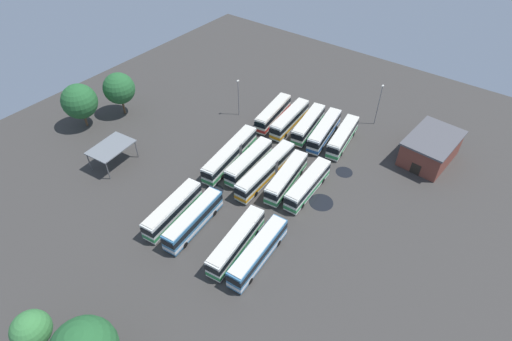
# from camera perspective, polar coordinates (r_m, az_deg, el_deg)

# --- Properties ---
(ground_plane) EXTENTS (112.50, 112.50, 0.00)m
(ground_plane) POSITION_cam_1_polar(r_m,az_deg,el_deg) (73.40, 1.54, -1.01)
(ground_plane) COLOR #383533
(bus_row0_slot0) EXTENTS (12.17, 4.08, 3.60)m
(bus_row0_slot0) POSITION_cam_1_polar(r_m,az_deg,el_deg) (86.49, 2.41, 8.02)
(bus_row0_slot0) COLOR silver
(bus_row0_slot0) RESTS_ON ground_plane
(bus_row0_slot1) EXTENTS (12.63, 3.56, 3.60)m
(bus_row0_slot1) POSITION_cam_1_polar(r_m,az_deg,el_deg) (84.87, 4.74, 7.18)
(bus_row0_slot1) COLOR silver
(bus_row0_slot1) RESTS_ON ground_plane
(bus_row0_slot2) EXTENTS (12.06, 4.24, 3.60)m
(bus_row0_slot2) POSITION_cam_1_polar(r_m,az_deg,el_deg) (83.74, 7.33, 6.43)
(bus_row0_slot2) COLOR silver
(bus_row0_slot2) RESTS_ON ground_plane
(bus_row0_slot3) EXTENTS (12.82, 4.40, 3.60)m
(bus_row0_slot3) POSITION_cam_1_polar(r_m,az_deg,el_deg) (82.44, 9.52, 5.53)
(bus_row0_slot3) COLOR silver
(bus_row0_slot3) RESTS_ON ground_plane
(bus_row0_slot4) EXTENTS (11.96, 4.14, 3.60)m
(bus_row0_slot4) POSITION_cam_1_polar(r_m,az_deg,el_deg) (81.44, 12.03, 4.64)
(bus_row0_slot4) COLOR silver
(bus_row0_slot4) RESTS_ON ground_plane
(bus_row1_slot0) EXTENTS (15.61, 4.46, 3.60)m
(bus_row1_slot0) POSITION_cam_1_polar(r_m,az_deg,el_deg) (75.65, -3.59, 2.34)
(bus_row1_slot0) COLOR silver
(bus_row1_slot0) RESTS_ON ground_plane
(bus_row1_slot1) EXTENTS (12.11, 3.31, 3.60)m
(bus_row1_slot1) POSITION_cam_1_polar(r_m,az_deg,el_deg) (73.77, -1.00, 1.23)
(bus_row1_slot1) COLOR silver
(bus_row1_slot1) RESTS_ON ground_plane
(bus_row1_slot2) EXTENTS (15.50, 3.04, 3.60)m
(bus_row1_slot2) POSITION_cam_1_polar(r_m,az_deg,el_deg) (72.07, 1.40, 0.07)
(bus_row1_slot2) COLOR silver
(bus_row1_slot2) RESTS_ON ground_plane
(bus_row1_slot3) EXTENTS (12.35, 4.06, 3.60)m
(bus_row1_slot3) POSITION_cam_1_polar(r_m,az_deg,el_deg) (70.83, 4.28, -0.96)
(bus_row1_slot3) COLOR silver
(bus_row1_slot3) RESTS_ON ground_plane
(bus_row1_slot4) EXTENTS (12.09, 3.05, 3.60)m
(bus_row1_slot4) POSITION_cam_1_polar(r_m,az_deg,el_deg) (69.87, 7.25, -1.95)
(bus_row1_slot4) COLOR silver
(bus_row1_slot4) RESTS_ON ground_plane
(bus_row2_slot0) EXTENTS (12.26, 3.79, 3.60)m
(bus_row2_slot0) POSITION_cam_1_polar(r_m,az_deg,el_deg) (66.55, -11.55, -5.38)
(bus_row2_slot0) COLOR silver
(bus_row2_slot0) RESTS_ON ground_plane
(bus_row2_slot1) EXTENTS (12.47, 3.70, 3.60)m
(bus_row2_slot1) POSITION_cam_1_polar(r_m,az_deg,el_deg) (64.53, -8.72, -6.80)
(bus_row2_slot1) COLOR teal
(bus_row2_slot1) RESTS_ON ground_plane
(bus_row2_slot3) EXTENTS (12.79, 3.95, 3.60)m
(bus_row2_slot3) POSITION_cam_1_polar(r_m,az_deg,el_deg) (61.09, -2.76, -9.90)
(bus_row2_slot3) COLOR silver
(bus_row2_slot3) RESTS_ON ground_plane
(bus_row2_slot4) EXTENTS (12.85, 3.44, 3.60)m
(bus_row2_slot4) POSITION_cam_1_polar(r_m,az_deg,el_deg) (59.87, 0.33, -11.31)
(bus_row2_slot4) COLOR teal
(bus_row2_slot4) RESTS_ON ground_plane
(depot_building) EXTENTS (12.33, 8.85, 5.14)m
(depot_building) POSITION_cam_1_polar(r_m,az_deg,el_deg) (82.34, 23.21, 2.88)
(depot_building) COLOR brown
(depot_building) RESTS_ON ground_plane
(maintenance_shelter) EXTENTS (8.27, 6.10, 3.99)m
(maintenance_shelter) POSITION_cam_1_polar(r_m,az_deg,el_deg) (78.50, -19.61, 3.03)
(maintenance_shelter) COLOR slate
(maintenance_shelter) RESTS_ON ground_plane
(lamp_post_far_corner) EXTENTS (0.56, 0.28, 9.13)m
(lamp_post_far_corner) POSITION_cam_1_polar(r_m,az_deg,el_deg) (87.42, 16.78, 8.97)
(lamp_post_far_corner) COLOR slate
(lamp_post_far_corner) RESTS_ON ground_plane
(lamp_post_by_building) EXTENTS (0.56, 0.28, 8.26)m
(lamp_post_by_building) POSITION_cam_1_polar(r_m,az_deg,el_deg) (87.09, -2.47, 10.34)
(lamp_post_by_building) COLOR slate
(lamp_post_by_building) RESTS_ON ground_plane
(tree_west_edge) EXTENTS (7.07, 7.07, 9.39)m
(tree_west_edge) POSITION_cam_1_polar(r_m,az_deg,el_deg) (90.08, -23.45, 8.86)
(tree_west_edge) COLOR brown
(tree_west_edge) RESTS_ON ground_plane
(tree_east_edge) EXTENTS (4.52, 4.52, 7.53)m
(tree_east_edge) POSITION_cam_1_polar(r_m,az_deg,el_deg) (56.05, -28.90, -18.91)
(tree_east_edge) COLOR brown
(tree_east_edge) RESTS_ON ground_plane
(tree_north_edge) EXTENTS (6.54, 6.54, 9.41)m
(tree_north_edge) POSITION_cam_1_polar(r_m,az_deg,el_deg) (91.20, -18.60, 10.83)
(tree_north_edge) COLOR brown
(tree_north_edge) RESTS_ON ground_plane
(puddle_front_lane) EXTENTS (4.13, 4.13, 0.01)m
(puddle_front_lane) POSITION_cam_1_polar(r_m,az_deg,el_deg) (69.82, 9.08, -4.42)
(puddle_front_lane) COLOR black
(puddle_front_lane) RESTS_ON ground_plane
(puddle_near_shelter) EXTENTS (3.28, 3.28, 0.01)m
(puddle_near_shelter) POSITION_cam_1_polar(r_m,az_deg,el_deg) (71.31, -5.87, -2.83)
(puddle_near_shelter) COLOR black
(puddle_near_shelter) RESTS_ON ground_plane
(puddle_back_corner) EXTENTS (2.29, 2.29, 0.01)m
(puddle_back_corner) POSITION_cam_1_polar(r_m,az_deg,el_deg) (70.71, -6.70, -3.39)
(puddle_back_corner) COLOR black
(puddle_back_corner) RESTS_ON ground_plane
(puddle_centre_drain) EXTENTS (3.10, 3.10, 0.01)m
(puddle_centre_drain) POSITION_cam_1_polar(r_m,az_deg,el_deg) (76.19, 12.22, -0.23)
(puddle_centre_drain) COLOR black
(puddle_centre_drain) RESTS_ON ground_plane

